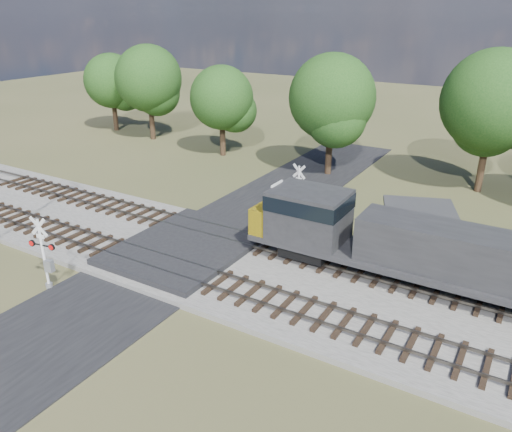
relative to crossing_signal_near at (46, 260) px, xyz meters
The scene contains 10 objects.
ground 7.55m from the crossing_signal_near, 61.33° to the left, with size 160.00×160.00×0.00m, color #3D4525.
ballast_bed 15.29m from the crossing_signal_near, 27.21° to the left, with size 140.00×10.00×0.30m, color gray.
road 7.54m from the crossing_signal_near, 61.33° to the left, with size 7.00×60.00×0.08m, color black.
crossing_panel 7.92m from the crossing_signal_near, 63.09° to the left, with size 7.00×9.00×0.62m, color #262628.
track_near 8.11m from the crossing_signal_near, 33.81° to the left, with size 140.00×2.60×0.33m.
track_far 11.63m from the crossing_signal_near, 54.87° to the left, with size 140.00×2.60×0.33m.
crossing_signal_near is the anchor object (origin of this frame).
crossing_signal_far 16.47m from the crossing_signal_near, 65.52° to the left, with size 1.60×0.37×3.98m.
equipment_shed 20.81m from the crossing_signal_near, 43.14° to the left, with size 5.18×5.18×2.75m.
treeline 29.71m from the crossing_signal_near, 64.57° to the left, with size 76.25×9.90×11.15m.
Camera 1 is at (17.34, -20.32, 13.53)m, focal length 35.00 mm.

